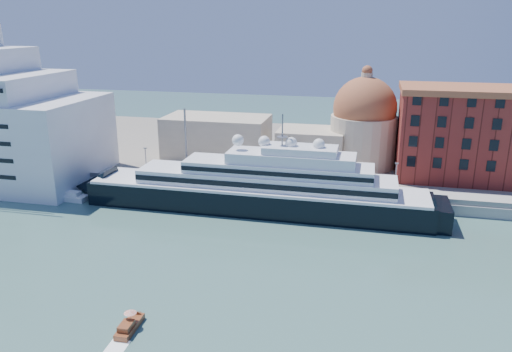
# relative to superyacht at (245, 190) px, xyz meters

# --- Properties ---
(ground) EXTENTS (400.00, 400.00, 0.00)m
(ground) POSITION_rel_superyacht_xyz_m (2.51, -23.00, -4.44)
(ground) COLOR #365D57
(ground) RESTS_ON ground
(quay) EXTENTS (180.00, 10.00, 2.50)m
(quay) POSITION_rel_superyacht_xyz_m (2.51, 11.00, -3.19)
(quay) COLOR gray
(quay) RESTS_ON ground
(land) EXTENTS (260.00, 72.00, 2.00)m
(land) POSITION_rel_superyacht_xyz_m (2.51, 52.00, -3.44)
(land) COLOR slate
(land) RESTS_ON ground
(quay_fence) EXTENTS (180.00, 0.10, 1.20)m
(quay_fence) POSITION_rel_superyacht_xyz_m (2.51, 6.50, -1.34)
(quay_fence) COLOR slate
(quay_fence) RESTS_ON quay
(superyacht) EXTENTS (86.00, 11.92, 25.70)m
(superyacht) POSITION_rel_superyacht_xyz_m (0.00, 0.00, 0.00)
(superyacht) COLOR black
(superyacht) RESTS_ON ground
(service_barge) EXTENTS (10.37, 3.84, 2.30)m
(service_barge) POSITION_rel_superyacht_xyz_m (-42.59, -3.61, -3.77)
(service_barge) COLOR white
(service_barge) RESTS_ON ground
(water_taxi) EXTENTS (2.20, 6.02, 2.82)m
(water_taxi) POSITION_rel_superyacht_xyz_m (-4.15, -48.36, -3.76)
(water_taxi) COLOR brown
(water_taxi) RESTS_ON ground
(warehouse) EXTENTS (43.00, 19.00, 23.25)m
(warehouse) POSITION_rel_superyacht_xyz_m (54.51, 29.00, 9.35)
(warehouse) COLOR maroon
(warehouse) RESTS_ON land
(church) EXTENTS (66.00, 18.00, 25.50)m
(church) POSITION_rel_superyacht_xyz_m (8.90, 34.72, 6.47)
(church) COLOR beige
(church) RESTS_ON land
(lamp_posts) EXTENTS (120.80, 2.40, 18.00)m
(lamp_posts) POSITION_rel_superyacht_xyz_m (-10.16, 9.27, 5.41)
(lamp_posts) COLOR slate
(lamp_posts) RESTS_ON quay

